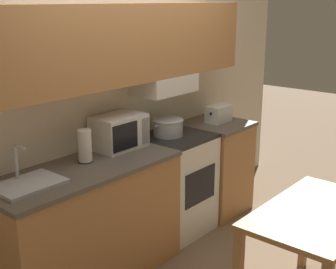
{
  "coord_description": "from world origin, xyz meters",
  "views": [
    {
      "loc": [
        -2.68,
        -2.87,
        2.13
      ],
      "look_at": [
        0.05,
        -0.56,
        1.09
      ],
      "focal_mm": 50.0,
      "sensor_mm": 36.0,
      "label": 1
    }
  ],
  "objects_px": {
    "toaster": "(219,114)",
    "dining_table": "(316,227)",
    "sink_basin": "(28,183)",
    "paper_towel_roll": "(85,146)",
    "microwave": "(119,132)",
    "cooking_pot": "(168,127)",
    "stove_range": "(175,183)"
  },
  "relations": [
    {
      "from": "sink_basin",
      "to": "paper_towel_roll",
      "type": "bearing_deg",
      "value": 8.21
    },
    {
      "from": "microwave",
      "to": "cooking_pot",
      "type": "bearing_deg",
      "value": -7.85
    },
    {
      "from": "toaster",
      "to": "paper_towel_roll",
      "type": "relative_size",
      "value": 1.09
    },
    {
      "from": "cooking_pot",
      "to": "dining_table",
      "type": "xyz_separation_m",
      "value": [
        -0.28,
        -1.54,
        -0.37
      ]
    },
    {
      "from": "toaster",
      "to": "stove_range",
      "type": "bearing_deg",
      "value": 177.97
    },
    {
      "from": "stove_range",
      "to": "cooking_pot",
      "type": "height_order",
      "value": "cooking_pot"
    },
    {
      "from": "toaster",
      "to": "sink_basin",
      "type": "height_order",
      "value": "sink_basin"
    },
    {
      "from": "microwave",
      "to": "dining_table",
      "type": "xyz_separation_m",
      "value": [
        0.26,
        -1.62,
        -0.42
      ]
    },
    {
      "from": "dining_table",
      "to": "microwave",
      "type": "bearing_deg",
      "value": 99.09
    },
    {
      "from": "toaster",
      "to": "dining_table",
      "type": "xyz_separation_m",
      "value": [
        -0.98,
        -1.47,
        -0.37
      ]
    },
    {
      "from": "toaster",
      "to": "paper_towel_roll",
      "type": "distance_m",
      "value": 1.65
    },
    {
      "from": "toaster",
      "to": "dining_table",
      "type": "height_order",
      "value": "toaster"
    },
    {
      "from": "dining_table",
      "to": "toaster",
      "type": "bearing_deg",
      "value": 56.44
    },
    {
      "from": "microwave",
      "to": "paper_towel_roll",
      "type": "xyz_separation_m",
      "value": [
        -0.41,
        -0.05,
        -0.01
      ]
    },
    {
      "from": "sink_basin",
      "to": "dining_table",
      "type": "height_order",
      "value": "sink_basin"
    },
    {
      "from": "stove_range",
      "to": "toaster",
      "type": "height_order",
      "value": "toaster"
    },
    {
      "from": "dining_table",
      "to": "cooking_pot",
      "type": "bearing_deg",
      "value": 79.79
    },
    {
      "from": "cooking_pot",
      "to": "paper_towel_roll",
      "type": "height_order",
      "value": "paper_towel_roll"
    },
    {
      "from": "stove_range",
      "to": "toaster",
      "type": "bearing_deg",
      "value": -2.03
    },
    {
      "from": "cooking_pot",
      "to": "microwave",
      "type": "distance_m",
      "value": 0.55
    },
    {
      "from": "dining_table",
      "to": "paper_towel_roll",
      "type": "bearing_deg",
      "value": 113.11
    },
    {
      "from": "microwave",
      "to": "dining_table",
      "type": "bearing_deg",
      "value": -80.91
    },
    {
      "from": "stove_range",
      "to": "cooking_pot",
      "type": "xyz_separation_m",
      "value": [
        -0.05,
        0.05,
        0.55
      ]
    },
    {
      "from": "microwave",
      "to": "sink_basin",
      "type": "distance_m",
      "value": 0.98
    },
    {
      "from": "toaster",
      "to": "paper_towel_roll",
      "type": "height_order",
      "value": "paper_towel_roll"
    },
    {
      "from": "sink_basin",
      "to": "paper_towel_roll",
      "type": "xyz_separation_m",
      "value": [
        0.56,
        0.08,
        0.11
      ]
    },
    {
      "from": "sink_basin",
      "to": "toaster",
      "type": "bearing_deg",
      "value": -0.27
    },
    {
      "from": "cooking_pot",
      "to": "dining_table",
      "type": "bearing_deg",
      "value": -100.21
    },
    {
      "from": "stove_range",
      "to": "toaster",
      "type": "relative_size",
      "value": 3.39
    },
    {
      "from": "cooking_pot",
      "to": "paper_towel_roll",
      "type": "distance_m",
      "value": 0.95
    },
    {
      "from": "microwave",
      "to": "paper_towel_roll",
      "type": "distance_m",
      "value": 0.41
    },
    {
      "from": "cooking_pot",
      "to": "microwave",
      "type": "relative_size",
      "value": 0.82
    }
  ]
}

